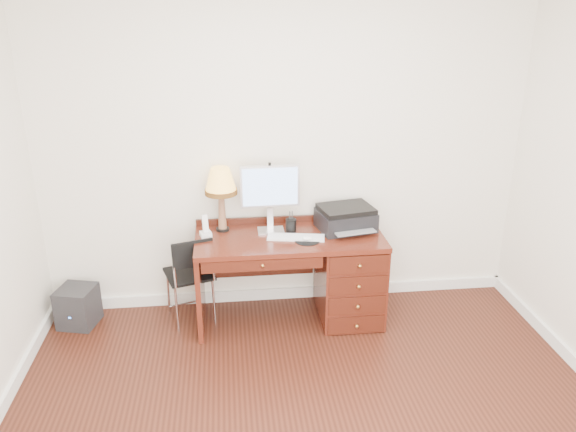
{
  "coord_description": "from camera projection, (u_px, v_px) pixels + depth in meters",
  "views": [
    {
      "loc": [
        -0.48,
        -2.69,
        2.52
      ],
      "look_at": [
        -0.04,
        1.2,
        1.0
      ],
      "focal_mm": 35.0,
      "sensor_mm": 36.0,
      "label": 1
    }
  ],
  "objects": [
    {
      "name": "room_shell",
      "position": [
        302.0,
        368.0,
        4.02
      ],
      "size": [
        4.0,
        4.0,
        4.0
      ],
      "color": "white",
      "rests_on": "ground"
    },
    {
      "name": "desk",
      "position": [
        328.0,
        272.0,
        4.64
      ],
      "size": [
        1.5,
        0.67,
        0.75
      ],
      "color": "#531C11",
      "rests_on": "ground"
    },
    {
      "name": "monitor",
      "position": [
        270.0,
        190.0,
        4.46
      ],
      "size": [
        0.48,
        0.16,
        0.55
      ],
      "rotation": [
        0.0,
        0.0,
        0.04
      ],
      "color": "silver",
      "rests_on": "desk"
    },
    {
      "name": "keyboard",
      "position": [
        296.0,
        237.0,
        4.43
      ],
      "size": [
        0.47,
        0.21,
        0.02
      ],
      "primitive_type": "cube",
      "rotation": [
        0.0,
        0.0,
        -0.18
      ],
      "color": "white",
      "rests_on": "desk"
    },
    {
      "name": "mouse_pad",
      "position": [
        307.0,
        240.0,
        4.38
      ],
      "size": [
        0.2,
        0.2,
        0.04
      ],
      "color": "black",
      "rests_on": "desk"
    },
    {
      "name": "printer",
      "position": [
        346.0,
        218.0,
        4.58
      ],
      "size": [
        0.49,
        0.42,
        0.19
      ],
      "rotation": [
        0.0,
        0.0,
        0.19
      ],
      "color": "black",
      "rests_on": "desk"
    },
    {
      "name": "leg_lamp",
      "position": [
        221.0,
        185.0,
        4.45
      ],
      "size": [
        0.26,
        0.26,
        0.53
      ],
      "color": "black",
      "rests_on": "desk"
    },
    {
      "name": "phone",
      "position": [
        206.0,
        230.0,
        4.45
      ],
      "size": [
        0.1,
        0.1,
        0.18
      ],
      "rotation": [
        0.0,
        0.0,
        0.25
      ],
      "color": "white",
      "rests_on": "desk"
    },
    {
      "name": "pen_cup",
      "position": [
        291.0,
        225.0,
        4.54
      ],
      "size": [
        0.09,
        0.09,
        0.11
      ],
      "primitive_type": "cylinder",
      "color": "black",
      "rests_on": "desk"
    },
    {
      "name": "chair",
      "position": [
        188.0,
        271.0,
        4.53
      ],
      "size": [
        0.45,
        0.46,
        0.77
      ],
      "rotation": [
        0.0,
        0.0,
        0.3
      ],
      "color": "black",
      "rests_on": "ground"
    },
    {
      "name": "equipment_box",
      "position": [
        78.0,
        306.0,
        4.6
      ],
      "size": [
        0.34,
        0.34,
        0.33
      ],
      "primitive_type": "cube",
      "rotation": [
        0.0,
        0.0,
        -0.25
      ],
      "color": "black",
      "rests_on": "ground"
    }
  ]
}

